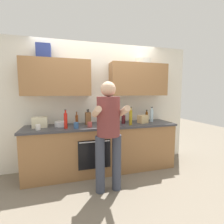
{
  "coord_description": "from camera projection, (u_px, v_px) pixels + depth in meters",
  "views": [
    {
      "loc": [
        -0.7,
        -3.06,
        1.5
      ],
      "look_at": [
        0.15,
        -0.1,
        1.15
      ],
      "focal_mm": 26.86,
      "sensor_mm": 36.0,
      "label": 1
    }
  ],
  "objects": [
    {
      "name": "back_wall_unit",
      "position": [
        99.0,
        93.0,
        3.37
      ],
      "size": [
        4.0,
        0.38,
        2.5
      ],
      "color": "silver",
      "rests_on": "ground"
    },
    {
      "name": "counter",
      "position": [
        103.0,
        148.0,
        3.23
      ],
      "size": [
        2.84,
        0.67,
        0.9
      ],
      "color": "olive",
      "rests_on": "ground"
    },
    {
      "name": "bottle_oil",
      "position": [
        131.0,
        117.0,
        3.16
      ],
      "size": [
        0.06,
        0.06,
        0.34
      ],
      "color": "olive",
      "rests_on": "counter"
    },
    {
      "name": "bottle_wine",
      "position": [
        123.0,
        119.0,
        3.3
      ],
      "size": [
        0.08,
        0.08,
        0.24
      ],
      "color": "#471419",
      "rests_on": "counter"
    },
    {
      "name": "cup_coffee",
      "position": [
        38.0,
        127.0,
        2.72
      ],
      "size": [
        0.08,
        0.08,
        0.09
      ],
      "primitive_type": "cylinder",
      "color": "white",
      "rests_on": "counter"
    },
    {
      "name": "mixing_bowl",
      "position": [
        60.0,
        124.0,
        3.02
      ],
      "size": [
        0.21,
        0.21,
        0.09
      ],
      "primitive_type": "cylinder",
      "color": "silver",
      "rests_on": "counter"
    },
    {
      "name": "bottle_syrup",
      "position": [
        147.0,
        116.0,
        3.64
      ],
      "size": [
        0.05,
        0.05,
        0.24
      ],
      "color": "#8C4C14",
      "rests_on": "counter"
    },
    {
      "name": "grocery_bag_produce",
      "position": [
        111.0,
        121.0,
        3.15
      ],
      "size": [
        0.22,
        0.19,
        0.15
      ],
      "primitive_type": "cube",
      "rotation": [
        0.0,
        0.0,
        0.22
      ],
      "color": "silver",
      "rests_on": "counter"
    },
    {
      "name": "bottle_water",
      "position": [
        152.0,
        115.0,
        3.5
      ],
      "size": [
        0.07,
        0.07,
        0.31
      ],
      "color": "silver",
      "rests_on": "counter"
    },
    {
      "name": "bottle_hotsauce",
      "position": [
        66.0,
        120.0,
        2.84
      ],
      "size": [
        0.06,
        0.06,
        0.32
      ],
      "color": "red",
      "rests_on": "counter"
    },
    {
      "name": "person_standing",
      "position": [
        108.0,
        128.0,
        2.48
      ],
      "size": [
        0.49,
        0.45,
        1.67
      ],
      "color": "#383D4C",
      "rests_on": "ground"
    },
    {
      "name": "grocery_bag_rice",
      "position": [
        40.0,
        122.0,
        2.93
      ],
      "size": [
        0.26,
        0.19,
        0.18
      ],
      "primitive_type": "cube",
      "rotation": [
        0.0,
        0.0,
        0.06
      ],
      "color": "beige",
      "rests_on": "counter"
    },
    {
      "name": "knife_block",
      "position": [
        88.0,
        118.0,
        3.19
      ],
      "size": [
        0.1,
        0.14,
        0.29
      ],
      "color": "brown",
      "rests_on": "counter"
    },
    {
      "name": "cup_tea",
      "position": [
        76.0,
        125.0,
        2.85
      ],
      "size": [
        0.08,
        0.08,
        0.1
      ],
      "primitive_type": "cylinder",
      "color": "#33598C",
      "rests_on": "counter"
    },
    {
      "name": "ground_plane",
      "position": [
        103.0,
        170.0,
        3.28
      ],
      "size": [
        12.0,
        12.0,
        0.0
      ],
      "primitive_type": "plane",
      "color": "#756B5B"
    },
    {
      "name": "grocery_bag_bread",
      "position": [
        143.0,
        119.0,
        3.35
      ],
      "size": [
        0.21,
        0.19,
        0.16
      ],
      "primitive_type": "cube",
      "rotation": [
        0.0,
        0.0,
        0.26
      ],
      "color": "tan",
      "rests_on": "counter"
    },
    {
      "name": "cup_ceramic",
      "position": [
        90.0,
        125.0,
        2.96
      ],
      "size": [
        0.08,
        0.08,
        0.09
      ],
      "primitive_type": "cylinder",
      "color": "#BF4C47",
      "rests_on": "counter"
    },
    {
      "name": "bottle_juice",
      "position": [
        131.0,
        116.0,
        3.35
      ],
      "size": [
        0.07,
        0.07,
        0.32
      ],
      "color": "orange",
      "rests_on": "counter"
    },
    {
      "name": "bottle_vinegar",
      "position": [
        77.0,
        120.0,
        3.13
      ],
      "size": [
        0.05,
        0.05,
        0.25
      ],
      "color": "brown",
      "rests_on": "counter"
    }
  ]
}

